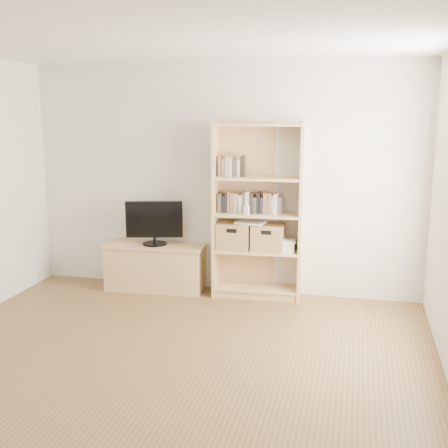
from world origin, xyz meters
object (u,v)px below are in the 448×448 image
(basket_left, at_px, (234,236))
(laptop, at_px, (250,222))
(tv_stand, at_px, (155,268))
(basket_right, at_px, (268,237))
(television, at_px, (154,223))
(bookshelf, at_px, (257,211))
(baby_monitor, at_px, (247,210))

(basket_left, xyz_separation_m, laptop, (0.19, -0.00, 0.16))
(tv_stand, bearing_deg, basket_right, -1.30)
(television, height_order, basket_left, television)
(tv_stand, distance_m, laptop, 1.27)
(bookshelf, height_order, laptop, bookshelf)
(basket_left, bearing_deg, baby_monitor, -32.77)
(bookshelf, xyz_separation_m, television, (-1.20, -0.04, -0.18))
(basket_right, bearing_deg, bookshelf, 179.72)
(basket_right, height_order, laptop, laptop)
(television, xyz_separation_m, baby_monitor, (1.10, -0.08, 0.21))
(bookshelf, height_order, baby_monitor, bookshelf)
(bookshelf, height_order, basket_right, bookshelf)
(tv_stand, relative_size, basket_left, 3.11)
(laptop, bearing_deg, basket_left, -169.63)
(baby_monitor, bearing_deg, basket_right, 42.59)
(bookshelf, bearing_deg, television, 177.74)
(tv_stand, xyz_separation_m, bookshelf, (1.20, 0.04, 0.72))
(television, distance_m, baby_monitor, 1.12)
(baby_monitor, distance_m, basket_left, 0.36)
(television, xyz_separation_m, basket_right, (1.32, 0.04, -0.11))
(television, bearing_deg, basket_left, -13.86)
(laptop, bearing_deg, baby_monitor, -96.03)
(basket_left, bearing_deg, television, 178.17)
(basket_right, bearing_deg, television, -179.97)
(basket_left, bearing_deg, bookshelf, 2.59)
(television, bearing_deg, bookshelf, -12.90)
(bookshelf, distance_m, basket_left, 0.39)
(laptop, bearing_deg, bookshelf, 30.44)
(tv_stand, height_order, basket_left, basket_left)
(tv_stand, bearing_deg, baby_monitor, -7.16)
(tv_stand, xyz_separation_m, laptop, (1.12, 0.01, 0.60))
(baby_monitor, xyz_separation_m, laptop, (0.03, 0.09, -0.15))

